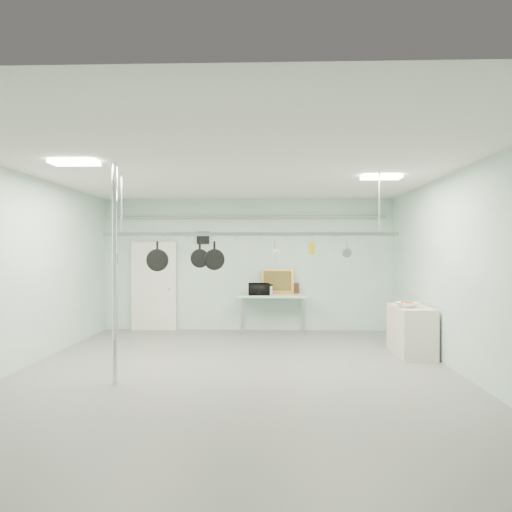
{
  "coord_description": "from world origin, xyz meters",
  "views": [
    {
      "loc": [
        0.54,
        -7.11,
        1.91
      ],
      "look_at": [
        0.29,
        1.0,
        1.84
      ],
      "focal_mm": 32.0,
      "sensor_mm": 36.0,
      "label": 1
    }
  ],
  "objects_px": {
    "prep_table": "(273,298)",
    "coffee_canister": "(269,290)",
    "pot_rack": "(249,232)",
    "skillet_mid": "(200,254)",
    "chrome_pole": "(115,273)",
    "skillet_right": "(214,255)",
    "microwave": "(259,289)",
    "side_cabinet": "(411,331)",
    "skillet_left": "(157,256)",
    "fruit_bowl": "(407,305)"
  },
  "relations": [
    {
      "from": "prep_table",
      "to": "coffee_canister",
      "type": "distance_m",
      "value": 0.19
    },
    {
      "from": "pot_rack",
      "to": "skillet_mid",
      "type": "bearing_deg",
      "value": 180.0
    },
    {
      "from": "chrome_pole",
      "to": "skillet_right",
      "type": "relative_size",
      "value": 6.87
    },
    {
      "from": "prep_table",
      "to": "microwave",
      "type": "distance_m",
      "value": 0.4
    },
    {
      "from": "side_cabinet",
      "to": "skillet_mid",
      "type": "height_order",
      "value": "skillet_mid"
    },
    {
      "from": "skillet_left",
      "to": "pot_rack",
      "type": "bearing_deg",
      "value": -0.66
    },
    {
      "from": "pot_rack",
      "to": "microwave",
      "type": "distance_m",
      "value": 3.4
    },
    {
      "from": "skillet_left",
      "to": "fruit_bowl",
      "type": "bearing_deg",
      "value": 11.57
    },
    {
      "from": "coffee_canister",
      "to": "skillet_right",
      "type": "height_order",
      "value": "skillet_right"
    },
    {
      "from": "chrome_pole",
      "to": "skillet_left",
      "type": "distance_m",
      "value": 1.01
    },
    {
      "from": "prep_table",
      "to": "microwave",
      "type": "xyz_separation_m",
      "value": [
        -0.32,
        -0.12,
        0.21
      ]
    },
    {
      "from": "side_cabinet",
      "to": "fruit_bowl",
      "type": "distance_m",
      "value": 0.54
    },
    {
      "from": "coffee_canister",
      "to": "microwave",
      "type": "bearing_deg",
      "value": -152.9
    },
    {
      "from": "skillet_left",
      "to": "microwave",
      "type": "bearing_deg",
      "value": 62.8
    },
    {
      "from": "prep_table",
      "to": "pot_rack",
      "type": "distance_m",
      "value": 3.61
    },
    {
      "from": "side_cabinet",
      "to": "skillet_left",
      "type": "relative_size",
      "value": 2.44
    },
    {
      "from": "chrome_pole",
      "to": "fruit_bowl",
      "type": "distance_m",
      "value": 5.12
    },
    {
      "from": "microwave",
      "to": "fruit_bowl",
      "type": "xyz_separation_m",
      "value": [
        2.75,
        -2.24,
        -0.09
      ]
    },
    {
      "from": "chrome_pole",
      "to": "side_cabinet",
      "type": "distance_m",
      "value": 5.37
    },
    {
      "from": "side_cabinet",
      "to": "microwave",
      "type": "bearing_deg",
      "value": 143.99
    },
    {
      "from": "side_cabinet",
      "to": "skillet_left",
      "type": "height_order",
      "value": "skillet_left"
    },
    {
      "from": "pot_rack",
      "to": "skillet_mid",
      "type": "xyz_separation_m",
      "value": [
        -0.81,
        0.0,
        -0.36
      ]
    },
    {
      "from": "chrome_pole",
      "to": "side_cabinet",
      "type": "height_order",
      "value": "chrome_pole"
    },
    {
      "from": "side_cabinet",
      "to": "coffee_canister",
      "type": "bearing_deg",
      "value": 140.11
    },
    {
      "from": "skillet_mid",
      "to": "skillet_right",
      "type": "height_order",
      "value": "same"
    },
    {
      "from": "fruit_bowl",
      "to": "skillet_mid",
      "type": "distance_m",
      "value": 3.87
    },
    {
      "from": "chrome_pole",
      "to": "fruit_bowl",
      "type": "xyz_separation_m",
      "value": [
        4.73,
        1.84,
        -0.65
      ]
    },
    {
      "from": "skillet_right",
      "to": "prep_table",
      "type": "bearing_deg",
      "value": 51.71
    },
    {
      "from": "chrome_pole",
      "to": "skillet_left",
      "type": "bearing_deg",
      "value": 66.49
    },
    {
      "from": "microwave",
      "to": "skillet_right",
      "type": "bearing_deg",
      "value": 74.27
    },
    {
      "from": "pot_rack",
      "to": "skillet_right",
      "type": "distance_m",
      "value": 0.68
    },
    {
      "from": "chrome_pole",
      "to": "prep_table",
      "type": "xyz_separation_m",
      "value": [
        2.3,
        4.2,
        -0.77
      ]
    },
    {
      "from": "prep_table",
      "to": "fruit_bowl",
      "type": "distance_m",
      "value": 3.39
    },
    {
      "from": "microwave",
      "to": "skillet_right",
      "type": "height_order",
      "value": "skillet_right"
    },
    {
      "from": "chrome_pole",
      "to": "skillet_mid",
      "type": "xyz_separation_m",
      "value": [
        1.09,
        0.9,
        0.27
      ]
    },
    {
      "from": "prep_table",
      "to": "coffee_canister",
      "type": "bearing_deg",
      "value": 177.95
    },
    {
      "from": "chrome_pole",
      "to": "prep_table",
      "type": "relative_size",
      "value": 2.0
    },
    {
      "from": "coffee_canister",
      "to": "skillet_mid",
      "type": "xyz_separation_m",
      "value": [
        -1.12,
        -3.3,
        0.87
      ]
    },
    {
      "from": "fruit_bowl",
      "to": "skillet_mid",
      "type": "height_order",
      "value": "skillet_mid"
    },
    {
      "from": "chrome_pole",
      "to": "fruit_bowl",
      "type": "bearing_deg",
      "value": 21.26
    },
    {
      "from": "skillet_mid",
      "to": "side_cabinet",
      "type": "bearing_deg",
      "value": 20.29
    },
    {
      "from": "prep_table",
      "to": "chrome_pole",
      "type": "bearing_deg",
      "value": -118.71
    },
    {
      "from": "pot_rack",
      "to": "skillet_right",
      "type": "xyz_separation_m",
      "value": [
        -0.57,
        0.0,
        -0.38
      ]
    },
    {
      "from": "pot_rack",
      "to": "skillet_mid",
      "type": "distance_m",
      "value": 0.89
    },
    {
      "from": "fruit_bowl",
      "to": "skillet_left",
      "type": "distance_m",
      "value": 4.53
    },
    {
      "from": "chrome_pole",
      "to": "prep_table",
      "type": "distance_m",
      "value": 4.85
    },
    {
      "from": "prep_table",
      "to": "side_cabinet",
      "type": "relative_size",
      "value": 1.33
    },
    {
      "from": "prep_table",
      "to": "skillet_right",
      "type": "relative_size",
      "value": 3.44
    },
    {
      "from": "prep_table",
      "to": "skillet_right",
      "type": "xyz_separation_m",
      "value": [
        -0.97,
        -3.3,
        1.02
      ]
    },
    {
      "from": "coffee_canister",
      "to": "fruit_bowl",
      "type": "xyz_separation_m",
      "value": [
        2.52,
        -2.36,
        -0.06
      ]
    }
  ]
}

